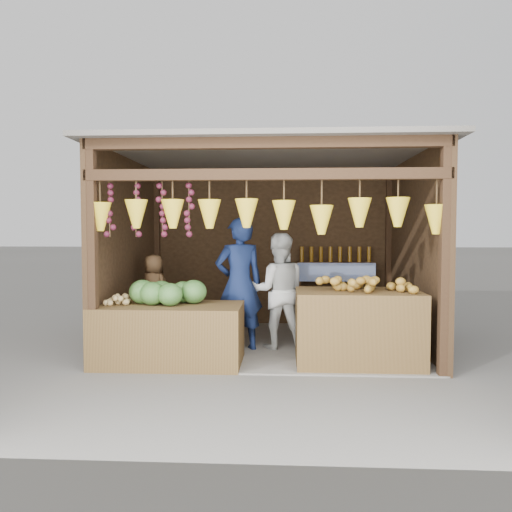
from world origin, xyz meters
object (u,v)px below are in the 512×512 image
(man_standing, at_px, (239,284))
(vendor_seated, at_px, (154,289))
(counter_left, at_px, (169,334))
(woman_standing, at_px, (279,291))
(counter_right, at_px, (358,328))

(man_standing, xyz_separation_m, vendor_seated, (-1.24, 0.37, -0.11))
(counter_left, height_order, woman_standing, woman_standing)
(man_standing, distance_m, woman_standing, 0.55)
(counter_right, bearing_deg, vendor_seated, 159.87)
(counter_left, height_order, vendor_seated, vendor_seated)
(man_standing, bearing_deg, woman_standing, 178.28)
(counter_right, height_order, man_standing, man_standing)
(counter_right, xyz_separation_m, man_standing, (-1.46, 0.62, 0.44))
(counter_left, bearing_deg, vendor_seated, 113.37)
(counter_right, relative_size, woman_standing, 0.93)
(counter_left, distance_m, counter_right, 2.24)
(man_standing, bearing_deg, counter_right, 136.49)
(counter_left, relative_size, counter_right, 1.20)
(counter_right, relative_size, man_standing, 0.82)
(counter_right, distance_m, woman_standing, 1.28)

